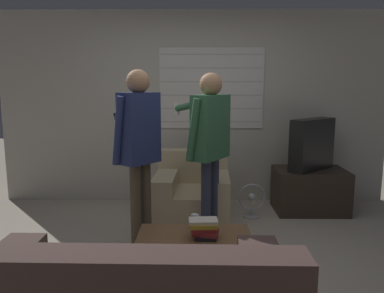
{
  "coord_description": "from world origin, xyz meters",
  "views": [
    {
      "loc": [
        0.03,
        -3.03,
        1.58
      ],
      "look_at": [
        -0.0,
        0.52,
        1.0
      ],
      "focal_mm": 35.0,
      "sensor_mm": 36.0,
      "label": 1
    }
  ],
  "objects_px": {
    "armchair_beige": "(192,195)",
    "tv": "(312,144)",
    "person_left_standing": "(139,139)",
    "coffee_table": "(194,244)",
    "floor_fan": "(252,201)",
    "person_right_standing": "(210,135)",
    "book_stack": "(204,228)",
    "soda_can": "(195,222)",
    "spare_remote": "(215,251)"
  },
  "relations": [
    {
      "from": "armchair_beige",
      "to": "person_right_standing",
      "type": "height_order",
      "value": "person_right_standing"
    },
    {
      "from": "person_left_standing",
      "to": "person_right_standing",
      "type": "height_order",
      "value": "person_left_standing"
    },
    {
      "from": "coffee_table",
      "to": "armchair_beige",
      "type": "bearing_deg",
      "value": 91.19
    },
    {
      "from": "armchair_beige",
      "to": "floor_fan",
      "type": "height_order",
      "value": "armchair_beige"
    },
    {
      "from": "person_right_standing",
      "to": "floor_fan",
      "type": "relative_size",
      "value": 4.11
    },
    {
      "from": "coffee_table",
      "to": "floor_fan",
      "type": "relative_size",
      "value": 2.21
    },
    {
      "from": "tv",
      "to": "book_stack",
      "type": "xyz_separation_m",
      "value": [
        -1.37,
        -1.79,
        -0.38
      ]
    },
    {
      "from": "tv",
      "to": "person_left_standing",
      "type": "height_order",
      "value": "person_left_standing"
    },
    {
      "from": "tv",
      "to": "spare_remote",
      "type": "height_order",
      "value": "tv"
    },
    {
      "from": "spare_remote",
      "to": "soda_can",
      "type": "bearing_deg",
      "value": 75.09
    },
    {
      "from": "tv",
      "to": "person_right_standing",
      "type": "height_order",
      "value": "person_right_standing"
    },
    {
      "from": "armchair_beige",
      "to": "tv",
      "type": "distance_m",
      "value": 1.62
    },
    {
      "from": "person_left_standing",
      "to": "floor_fan",
      "type": "height_order",
      "value": "person_left_standing"
    },
    {
      "from": "armchair_beige",
      "to": "person_left_standing",
      "type": "xyz_separation_m",
      "value": [
        -0.49,
        -0.82,
        0.78
      ]
    },
    {
      "from": "person_left_standing",
      "to": "floor_fan",
      "type": "xyz_separation_m",
      "value": [
        1.21,
        0.94,
        -0.89
      ]
    },
    {
      "from": "armchair_beige",
      "to": "person_right_standing",
      "type": "distance_m",
      "value": 0.96
    },
    {
      "from": "person_left_standing",
      "to": "spare_remote",
      "type": "xyz_separation_m",
      "value": [
        0.67,
        -0.89,
        -0.69
      ]
    },
    {
      "from": "spare_remote",
      "to": "floor_fan",
      "type": "distance_m",
      "value": 1.92
    },
    {
      "from": "armchair_beige",
      "to": "spare_remote",
      "type": "bearing_deg",
      "value": 98.58
    },
    {
      "from": "soda_can",
      "to": "person_right_standing",
      "type": "bearing_deg",
      "value": 78.71
    },
    {
      "from": "armchair_beige",
      "to": "floor_fan",
      "type": "distance_m",
      "value": 0.74
    },
    {
      "from": "armchair_beige",
      "to": "person_left_standing",
      "type": "distance_m",
      "value": 1.23
    },
    {
      "from": "soda_can",
      "to": "floor_fan",
      "type": "bearing_deg",
      "value": 63.46
    },
    {
      "from": "person_right_standing",
      "to": "book_stack",
      "type": "relative_size",
      "value": 7.0
    },
    {
      "from": "armchair_beige",
      "to": "book_stack",
      "type": "xyz_separation_m",
      "value": [
        0.11,
        -1.43,
        0.16
      ]
    },
    {
      "from": "tv",
      "to": "person_right_standing",
      "type": "distance_m",
      "value": 1.59
    },
    {
      "from": "person_left_standing",
      "to": "person_right_standing",
      "type": "xyz_separation_m",
      "value": [
        0.67,
        0.29,
        0.0
      ]
    },
    {
      "from": "person_right_standing",
      "to": "tv",
      "type": "bearing_deg",
      "value": -23.17
    },
    {
      "from": "spare_remote",
      "to": "floor_fan",
      "type": "xyz_separation_m",
      "value": [
        0.54,
        1.83,
        -0.2
      ]
    },
    {
      "from": "tv",
      "to": "book_stack",
      "type": "bearing_deg",
      "value": 11.55
    },
    {
      "from": "book_stack",
      "to": "spare_remote",
      "type": "xyz_separation_m",
      "value": [
        0.07,
        -0.27,
        -0.07
      ]
    },
    {
      "from": "person_left_standing",
      "to": "soda_can",
      "type": "xyz_separation_m",
      "value": [
        0.52,
        -0.43,
        -0.64
      ]
    },
    {
      "from": "armchair_beige",
      "to": "person_right_standing",
      "type": "xyz_separation_m",
      "value": [
        0.18,
        -0.53,
        0.78
      ]
    },
    {
      "from": "tv",
      "to": "armchair_beige",
      "type": "bearing_deg",
      "value": -27.43
    },
    {
      "from": "person_right_standing",
      "to": "book_stack",
      "type": "xyz_separation_m",
      "value": [
        -0.07,
        -0.91,
        -0.62
      ]
    },
    {
      "from": "coffee_table",
      "to": "person_left_standing",
      "type": "relative_size",
      "value": 0.53
    },
    {
      "from": "person_left_standing",
      "to": "spare_remote",
      "type": "distance_m",
      "value": 1.31
    },
    {
      "from": "tv",
      "to": "book_stack",
      "type": "relative_size",
      "value": 2.7
    },
    {
      "from": "soda_can",
      "to": "floor_fan",
      "type": "height_order",
      "value": "soda_can"
    },
    {
      "from": "armchair_beige",
      "to": "person_right_standing",
      "type": "bearing_deg",
      "value": 111.26
    },
    {
      "from": "book_stack",
      "to": "floor_fan",
      "type": "xyz_separation_m",
      "value": [
        0.61,
        1.56,
        -0.27
      ]
    },
    {
      "from": "coffee_table",
      "to": "tv",
      "type": "height_order",
      "value": "tv"
    },
    {
      "from": "tv",
      "to": "person_right_standing",
      "type": "bearing_deg",
      "value": -6.81
    },
    {
      "from": "armchair_beige",
      "to": "tv",
      "type": "bearing_deg",
      "value": -164.02
    },
    {
      "from": "floor_fan",
      "to": "armchair_beige",
      "type": "bearing_deg",
      "value": -170.14
    },
    {
      "from": "coffee_table",
      "to": "floor_fan",
      "type": "bearing_deg",
      "value": 66.67
    },
    {
      "from": "book_stack",
      "to": "soda_can",
      "type": "bearing_deg",
      "value": 111.22
    },
    {
      "from": "coffee_table",
      "to": "spare_remote",
      "type": "height_order",
      "value": "spare_remote"
    },
    {
      "from": "person_right_standing",
      "to": "floor_fan",
      "type": "distance_m",
      "value": 1.23
    },
    {
      "from": "person_left_standing",
      "to": "person_right_standing",
      "type": "bearing_deg",
      "value": -27.56
    }
  ]
}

